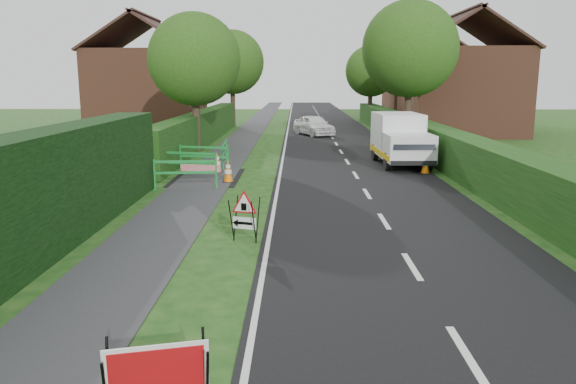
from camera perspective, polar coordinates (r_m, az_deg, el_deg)
name	(u,v)px	position (r m, az deg, el deg)	size (l,w,h in m)	color
ground	(281,285)	(9.99, -0.74, -9.45)	(120.00, 120.00, 0.00)	#143F12
road_surface	(325,125)	(44.53, 3.75, 6.76)	(6.00, 90.00, 0.02)	black
footpath	(255,125)	(44.59, -3.37, 6.78)	(2.00, 90.00, 0.02)	#2D2D30
hedge_west_far	(203,144)	(31.97, -8.67, 4.85)	(1.00, 24.00, 1.80)	#14380F
hedge_east	(433,159)	(26.33, 14.56, 3.24)	(1.20, 50.00, 1.50)	#14380F
house_west	(148,89)	(40.66, -14.00, 10.10)	(7.50, 7.40, 7.88)	brown
house_east_a	(461,90)	(38.85, 17.15, 9.90)	(7.50, 7.40, 7.88)	brown
house_east_b	(427,87)	(52.66, 13.96, 10.31)	(7.50, 7.40, 7.88)	brown
tree_nw	(194,60)	(27.78, -9.49, 13.13)	(4.40, 4.40, 6.70)	#2D2116
tree_ne	(410,49)	(31.97, 12.28, 14.02)	(5.20, 5.20, 7.79)	#2D2116
tree_fw	(232,62)	(43.62, -5.70, 12.98)	(4.80, 4.80, 7.24)	#2D2116
tree_fe	(371,71)	(47.73, 8.42, 12.04)	(4.20, 4.20, 6.33)	#2D2116
red_rect_sign	(157,378)	(6.26, -13.15, -17.96)	(1.16, 0.86, 0.89)	black
triangle_sign	(243,212)	(12.37, -4.61, -2.07)	(0.84, 0.84, 0.98)	black
works_van	(400,138)	(24.16, 11.33, 5.39)	(2.00, 4.74, 2.13)	silver
traffic_cone_0	(426,164)	(22.08, 13.80, 2.81)	(0.38, 0.38, 0.79)	black
traffic_cone_1	(423,156)	(24.20, 13.55, 3.54)	(0.38, 0.38, 0.79)	black
traffic_cone_2	(398,153)	(24.94, 11.08, 3.87)	(0.38, 0.38, 0.79)	black
traffic_cone_3	(228,171)	(19.77, -6.10, 2.10)	(0.38, 0.38, 0.79)	black
traffic_cone_4	(217,163)	(21.89, -7.21, 2.98)	(0.38, 0.38, 0.79)	black
ped_barrier_0	(185,170)	(18.70, -10.38, 2.19)	(2.09, 0.57, 1.00)	#178330
ped_barrier_1	(190,161)	(20.76, -9.90, 3.11)	(2.09, 0.81, 1.00)	#178330
ped_barrier_2	(204,155)	(22.52, -8.52, 3.78)	(2.09, 0.73, 1.00)	#178330
ped_barrier_3	(225,150)	(23.73, -6.43, 4.22)	(0.45, 2.07, 1.00)	#178330
redwhite_plank	(201,181)	(20.30, -8.83, 1.15)	(1.50, 0.04, 0.25)	red
hatchback_car	(314,125)	(36.44, 2.65, 6.79)	(1.56, 3.87, 1.32)	white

